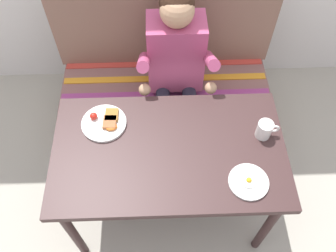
{
  "coord_description": "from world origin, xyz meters",
  "views": [
    {
      "loc": [
        -0.04,
        -0.93,
        2.3
      ],
      "look_at": [
        0.0,
        0.15,
        0.72
      ],
      "focal_mm": 38.1,
      "sensor_mm": 36.0,
      "label": 1
    }
  ],
  "objects_px": {
    "table": "(169,157)",
    "plate_breakfast": "(105,122)",
    "plate_eggs": "(249,182)",
    "person": "(176,63)",
    "couch": "(165,86)",
    "coffee_mug": "(265,129)"
  },
  "relations": [
    {
      "from": "table",
      "to": "plate_breakfast",
      "type": "distance_m",
      "value": 0.39
    },
    {
      "from": "table",
      "to": "plate_eggs",
      "type": "height_order",
      "value": "plate_eggs"
    },
    {
      "from": "person",
      "to": "couch",
      "type": "bearing_deg",
      "value": 110.29
    },
    {
      "from": "table",
      "to": "coffee_mug",
      "type": "xyz_separation_m",
      "value": [
        0.49,
        0.07,
        0.13
      ]
    },
    {
      "from": "table",
      "to": "coffee_mug",
      "type": "relative_size",
      "value": 10.17
    },
    {
      "from": "couch",
      "to": "plate_breakfast",
      "type": "distance_m",
      "value": 0.8
    },
    {
      "from": "plate_eggs",
      "to": "coffee_mug",
      "type": "height_order",
      "value": "coffee_mug"
    },
    {
      "from": "plate_breakfast",
      "to": "coffee_mug",
      "type": "height_order",
      "value": "coffee_mug"
    },
    {
      "from": "table",
      "to": "couch",
      "type": "relative_size",
      "value": 0.83
    },
    {
      "from": "plate_breakfast",
      "to": "plate_eggs",
      "type": "xyz_separation_m",
      "value": [
        0.71,
        -0.37,
        -0.0
      ]
    },
    {
      "from": "plate_breakfast",
      "to": "coffee_mug",
      "type": "xyz_separation_m",
      "value": [
        0.83,
        -0.1,
        0.04
      ]
    },
    {
      "from": "plate_breakfast",
      "to": "plate_eggs",
      "type": "distance_m",
      "value": 0.8
    },
    {
      "from": "person",
      "to": "plate_breakfast",
      "type": "height_order",
      "value": "person"
    },
    {
      "from": "table",
      "to": "plate_eggs",
      "type": "distance_m",
      "value": 0.43
    },
    {
      "from": "plate_breakfast",
      "to": "person",
      "type": "bearing_deg",
      "value": 46.4
    },
    {
      "from": "person",
      "to": "coffee_mug",
      "type": "bearing_deg",
      "value": -50.37
    },
    {
      "from": "table",
      "to": "plate_eggs",
      "type": "xyz_separation_m",
      "value": [
        0.37,
        -0.2,
        0.09
      ]
    },
    {
      "from": "coffee_mug",
      "to": "plate_eggs",
      "type": "bearing_deg",
      "value": -113.96
    },
    {
      "from": "table",
      "to": "couch",
      "type": "bearing_deg",
      "value": 90.0
    },
    {
      "from": "couch",
      "to": "table",
      "type": "bearing_deg",
      "value": -90.0
    },
    {
      "from": "couch",
      "to": "person",
      "type": "distance_m",
      "value": 0.45
    },
    {
      "from": "table",
      "to": "couch",
      "type": "distance_m",
      "value": 0.83
    }
  ]
}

